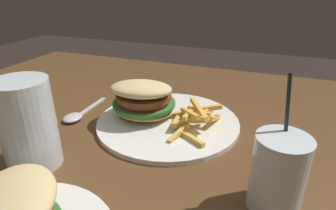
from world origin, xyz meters
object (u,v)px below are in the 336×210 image
juice_glass (278,175)px  meal_plate_near (155,109)px  beer_glass (28,127)px  spoon (75,116)px

juice_glass → meal_plate_near: bearing=-34.2°
beer_glass → juice_glass: 0.38m
juice_glass → spoon: juice_glass is taller
meal_plate_near → juice_glass: juice_glass is taller
beer_glass → spoon: 0.18m
meal_plate_near → beer_glass: (0.13, 0.21, 0.04)m
meal_plate_near → spoon: 0.18m
beer_glass → spoon: beer_glass is taller
meal_plate_near → beer_glass: bearing=58.1°
meal_plate_near → juice_glass: (-0.25, 0.17, 0.02)m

